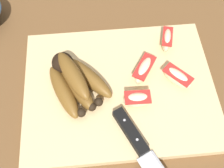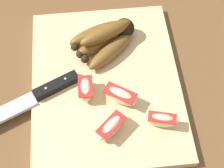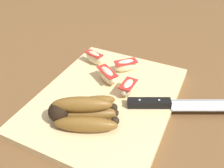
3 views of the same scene
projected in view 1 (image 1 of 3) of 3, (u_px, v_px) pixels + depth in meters
The scene contains 8 objects.
ground_plane at pixel (119, 91), 0.61m from camera, with size 6.00×6.00×0.00m, color brown.
cutting_board at pixel (121, 89), 0.60m from camera, with size 0.40×0.32×0.02m, color #DBBC84.
banana_bunch at pixel (74, 80), 0.57m from camera, with size 0.15×0.16×0.06m.
chefs_knife at pixel (144, 153), 0.52m from camera, with size 0.15×0.27×0.02m.
apple_wedge_near at pixel (167, 40), 0.63m from camera, with size 0.04×0.06×0.04m.
apple_wedge_middle at pixel (137, 100), 0.56m from camera, with size 0.06×0.03×0.04m.
apple_wedge_far at pixel (177, 77), 0.58m from camera, with size 0.07×0.07×0.04m.
apple_wedge_extra at pixel (144, 70), 0.59m from camera, with size 0.06×0.07×0.04m.
Camera 1 is at (0.04, 0.28, 0.54)m, focal length 44.53 mm.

